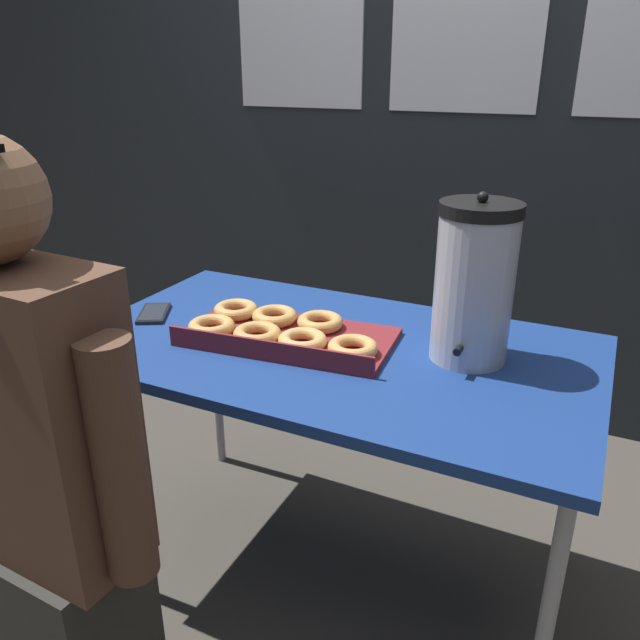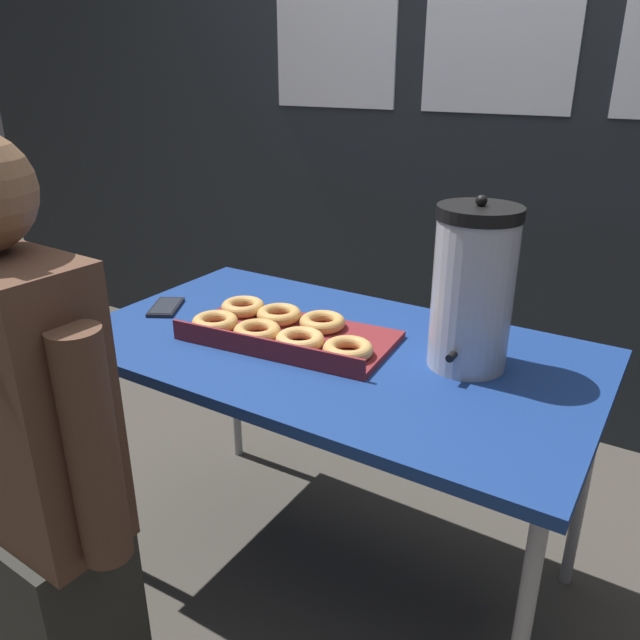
% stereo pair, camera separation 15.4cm
% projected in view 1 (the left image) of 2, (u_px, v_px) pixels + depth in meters
% --- Properties ---
extents(ground_plane, '(12.00, 12.00, 0.00)m').
position_uv_depth(ground_plane, '(330.00, 567.00, 1.82)').
color(ground_plane, '#4C473F').
extents(back_wall, '(6.00, 0.11, 2.59)m').
position_uv_depth(back_wall, '(465.00, 84.00, 2.30)').
color(back_wall, '#23282D').
rests_on(back_wall, ground).
extents(folding_table, '(1.28, 0.73, 0.72)m').
position_uv_depth(folding_table, '(332.00, 362.00, 1.57)').
color(folding_table, navy).
rests_on(folding_table, ground).
extents(donut_box, '(0.55, 0.32, 0.05)m').
position_uv_depth(donut_box, '(282.00, 332.00, 1.57)').
color(donut_box, maroon).
rests_on(donut_box, folding_table).
extents(coffee_urn, '(0.18, 0.21, 0.39)m').
position_uv_depth(coffee_urn, '(474.00, 283.00, 1.41)').
color(coffee_urn, silver).
rests_on(coffee_urn, folding_table).
extents(cell_phone, '(0.13, 0.16, 0.01)m').
position_uv_depth(cell_phone, '(154.00, 313.00, 1.73)').
color(cell_phone, black).
rests_on(cell_phone, folding_table).
extents(person_seated, '(0.55, 0.24, 1.27)m').
position_uv_depth(person_seated, '(39.00, 488.00, 1.19)').
color(person_seated, '#33332D').
rests_on(person_seated, ground).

